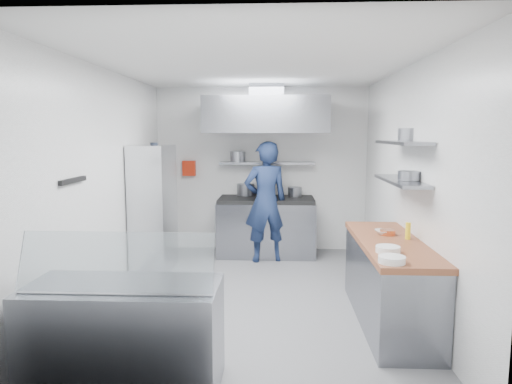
# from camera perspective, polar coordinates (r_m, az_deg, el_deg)

# --- Properties ---
(floor) EXTENTS (5.00, 5.00, 0.00)m
(floor) POSITION_cam_1_polar(r_m,az_deg,el_deg) (5.75, -0.30, -13.25)
(floor) COLOR slate
(floor) RESTS_ON ground
(ceiling) EXTENTS (5.00, 5.00, 0.00)m
(ceiling) POSITION_cam_1_polar(r_m,az_deg,el_deg) (5.43, -0.32, 15.59)
(ceiling) COLOR silver
(ceiling) RESTS_ON wall_back
(wall_back) EXTENTS (3.60, 2.80, 0.02)m
(wall_back) POSITION_cam_1_polar(r_m,az_deg,el_deg) (7.90, 0.67, 2.85)
(wall_back) COLOR white
(wall_back) RESTS_ON floor
(wall_front) EXTENTS (3.60, 2.80, 0.02)m
(wall_front) POSITION_cam_1_polar(r_m,az_deg,el_deg) (2.95, -2.92, -4.83)
(wall_front) COLOR white
(wall_front) RESTS_ON floor
(wall_left) EXTENTS (2.80, 5.00, 0.02)m
(wall_left) POSITION_cam_1_polar(r_m,az_deg,el_deg) (5.80, -18.38, 0.82)
(wall_left) COLOR white
(wall_left) RESTS_ON floor
(wall_right) EXTENTS (2.80, 5.00, 0.02)m
(wall_right) POSITION_cam_1_polar(r_m,az_deg,el_deg) (5.61, 18.37, 0.62)
(wall_right) COLOR white
(wall_right) RESTS_ON floor
(gas_range) EXTENTS (1.60, 0.80, 0.90)m
(gas_range) POSITION_cam_1_polar(r_m,az_deg,el_deg) (7.64, 1.30, -4.52)
(gas_range) COLOR gray
(gas_range) RESTS_ON floor
(cooktop) EXTENTS (1.57, 0.78, 0.06)m
(cooktop) POSITION_cam_1_polar(r_m,az_deg,el_deg) (7.55, 1.31, -0.95)
(cooktop) COLOR black
(cooktop) RESTS_ON gas_range
(stock_pot_left) EXTENTS (0.30, 0.30, 0.20)m
(stock_pot_left) POSITION_cam_1_polar(r_m,az_deg,el_deg) (7.85, -1.31, 0.32)
(stock_pot_left) COLOR slate
(stock_pot_left) RESTS_ON cooktop
(stock_pot_mid) EXTENTS (0.32, 0.32, 0.24)m
(stock_pot_mid) POSITION_cam_1_polar(r_m,az_deg,el_deg) (7.80, 1.28, 0.42)
(stock_pot_mid) COLOR slate
(stock_pot_mid) RESTS_ON cooktop
(stock_pot_right) EXTENTS (0.23, 0.23, 0.16)m
(stock_pot_right) POSITION_cam_1_polar(r_m,az_deg,el_deg) (7.73, 4.87, 0.04)
(stock_pot_right) COLOR slate
(stock_pot_right) RESTS_ON cooktop
(over_range_shelf) EXTENTS (1.60, 0.30, 0.04)m
(over_range_shelf) POSITION_cam_1_polar(r_m,az_deg,el_deg) (7.73, 1.37, 3.64)
(over_range_shelf) COLOR gray
(over_range_shelf) RESTS_ON wall_back
(shelf_pot_a) EXTENTS (0.26, 0.26, 0.18)m
(shelf_pot_a) POSITION_cam_1_polar(r_m,az_deg,el_deg) (7.67, -2.29, 4.43)
(shelf_pot_a) COLOR slate
(shelf_pot_a) RESTS_ON over_range_shelf
(extractor_hood) EXTENTS (1.90, 1.15, 0.55)m
(extractor_hood) POSITION_cam_1_polar(r_m,az_deg,el_deg) (7.30, 1.30, 9.54)
(extractor_hood) COLOR gray
(extractor_hood) RESTS_ON wall_back
(hood_duct) EXTENTS (0.55, 0.55, 0.24)m
(hood_duct) POSITION_cam_1_polar(r_m,az_deg,el_deg) (7.55, 1.36, 12.36)
(hood_duct) COLOR slate
(hood_duct) RESTS_ON extractor_hood
(red_firebox) EXTENTS (0.22, 0.10, 0.26)m
(red_firebox) POSITION_cam_1_polar(r_m,az_deg,el_deg) (7.98, -8.36, 2.96)
(red_firebox) COLOR red
(red_firebox) RESTS_ON wall_back
(chef) EXTENTS (0.80, 0.64, 1.90)m
(chef) POSITION_cam_1_polar(r_m,az_deg,el_deg) (7.16, 1.22, -1.24)
(chef) COLOR #182548
(chef) RESTS_ON floor
(wire_rack) EXTENTS (0.50, 0.90, 1.85)m
(wire_rack) POSITION_cam_1_polar(r_m,az_deg,el_deg) (6.85, -12.68, -2.04)
(wire_rack) COLOR silver
(wire_rack) RESTS_ON floor
(rack_bin_a) EXTENTS (0.15, 0.19, 0.17)m
(rack_bin_a) POSITION_cam_1_polar(r_m,az_deg,el_deg) (6.73, -12.98, -3.29)
(rack_bin_a) COLOR white
(rack_bin_a) RESTS_ON wire_rack
(rack_bin_b) EXTENTS (0.13, 0.17, 0.15)m
(rack_bin_b) POSITION_cam_1_polar(r_m,az_deg,el_deg) (7.12, -12.05, 1.38)
(rack_bin_b) COLOR yellow
(rack_bin_b) RESTS_ON wire_rack
(rack_jar) EXTENTS (0.11, 0.11, 0.18)m
(rack_jar) POSITION_cam_1_polar(r_m,az_deg,el_deg) (6.70, -12.60, 5.28)
(rack_jar) COLOR black
(rack_jar) RESTS_ON wire_rack
(knife_strip) EXTENTS (0.04, 0.55, 0.05)m
(knife_strip) POSITION_cam_1_polar(r_m,az_deg,el_deg) (4.95, -21.91, 1.35)
(knife_strip) COLOR black
(knife_strip) RESTS_ON wall_left
(prep_counter_base) EXTENTS (0.62, 2.00, 0.84)m
(prep_counter_base) POSITION_cam_1_polar(r_m,az_deg,el_deg) (5.17, 16.25, -10.99)
(prep_counter_base) COLOR gray
(prep_counter_base) RESTS_ON floor
(prep_counter_top) EXTENTS (0.65, 2.04, 0.06)m
(prep_counter_top) POSITION_cam_1_polar(r_m,az_deg,el_deg) (5.05, 16.43, -6.14)
(prep_counter_top) COLOR brown
(prep_counter_top) RESTS_ON prep_counter_base
(plate_stack_a) EXTENTS (0.23, 0.23, 0.06)m
(plate_stack_a) POSITION_cam_1_polar(r_m,az_deg,el_deg) (4.18, 16.61, -8.09)
(plate_stack_a) COLOR white
(plate_stack_a) RESTS_ON prep_counter_top
(plate_stack_b) EXTENTS (0.23, 0.23, 0.06)m
(plate_stack_b) POSITION_cam_1_polar(r_m,az_deg,el_deg) (4.53, 16.16, -6.90)
(plate_stack_b) COLOR white
(plate_stack_b) RESTS_ON prep_counter_top
(copper_pan) EXTENTS (0.17, 0.17, 0.06)m
(copper_pan) POSITION_cam_1_polar(r_m,az_deg,el_deg) (5.29, 16.13, -4.86)
(copper_pan) COLOR #CE693A
(copper_pan) RESTS_ON prep_counter_top
(squeeze_bottle) EXTENTS (0.06, 0.06, 0.18)m
(squeeze_bottle) POSITION_cam_1_polar(r_m,az_deg,el_deg) (5.13, 18.47, -4.64)
(squeeze_bottle) COLOR yellow
(squeeze_bottle) RESTS_ON prep_counter_top
(mixing_bowl) EXTENTS (0.24, 0.24, 0.05)m
(mixing_bowl) POSITION_cam_1_polar(r_m,az_deg,el_deg) (5.30, 15.78, -4.86)
(mixing_bowl) COLOR white
(mixing_bowl) RESTS_ON prep_counter_top
(wall_shelf_lower) EXTENTS (0.30, 1.30, 0.04)m
(wall_shelf_lower) POSITION_cam_1_polar(r_m,az_deg,el_deg) (5.27, 17.61, 1.33)
(wall_shelf_lower) COLOR gray
(wall_shelf_lower) RESTS_ON wall_right
(wall_shelf_upper) EXTENTS (0.30, 1.30, 0.04)m
(wall_shelf_upper) POSITION_cam_1_polar(r_m,az_deg,el_deg) (5.25, 17.79, 5.89)
(wall_shelf_upper) COLOR gray
(wall_shelf_upper) RESTS_ON wall_right
(shelf_pot_c) EXTENTS (0.23, 0.23, 0.10)m
(shelf_pot_c) POSITION_cam_1_polar(r_m,az_deg,el_deg) (5.16, 18.59, 1.95)
(shelf_pot_c) COLOR slate
(shelf_pot_c) RESTS_ON wall_shelf_lower
(shelf_pot_d) EXTENTS (0.25, 0.25, 0.14)m
(shelf_pot_d) POSITION_cam_1_polar(r_m,az_deg,el_deg) (5.54, 18.63, 6.85)
(shelf_pot_d) COLOR slate
(shelf_pot_d) RESTS_ON wall_shelf_upper
(display_case) EXTENTS (1.50, 0.70, 0.85)m
(display_case) POSITION_cam_1_polar(r_m,az_deg,el_deg) (3.92, -16.08, -17.00)
(display_case) COLOR gray
(display_case) RESTS_ON floor
(display_glass) EXTENTS (1.47, 0.19, 0.42)m
(display_glass) POSITION_cam_1_polar(r_m,az_deg,el_deg) (3.59, -17.07, -8.34)
(display_glass) COLOR silver
(display_glass) RESTS_ON display_case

